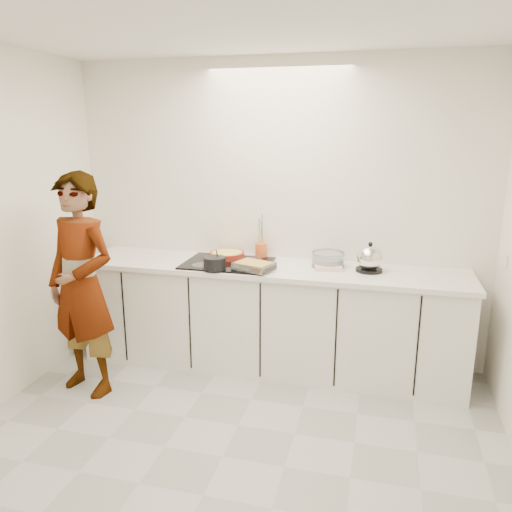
% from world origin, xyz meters
% --- Properties ---
extents(floor, '(3.60, 3.20, 0.00)m').
position_xyz_m(floor, '(0.00, 0.00, 0.00)').
color(floor, '#B7B7B4').
rests_on(floor, ground).
extents(ceiling, '(3.60, 3.20, 0.00)m').
position_xyz_m(ceiling, '(0.00, 0.00, 2.60)').
color(ceiling, white).
rests_on(ceiling, wall_back).
extents(wall_back, '(3.60, 0.00, 2.60)m').
position_xyz_m(wall_back, '(0.00, 1.60, 1.30)').
color(wall_back, white).
rests_on(wall_back, ground).
extents(wall_front, '(3.60, 0.00, 2.60)m').
position_xyz_m(wall_front, '(0.00, -1.60, 1.30)').
color(wall_front, white).
rests_on(wall_front, ground).
extents(base_cabinets, '(3.20, 0.58, 0.87)m').
position_xyz_m(base_cabinets, '(0.00, 1.28, 0.43)').
color(base_cabinets, white).
rests_on(base_cabinets, floor).
extents(countertop, '(3.24, 0.64, 0.04)m').
position_xyz_m(countertop, '(0.00, 1.28, 0.89)').
color(countertop, white).
rests_on(countertop, base_cabinets).
extents(hob, '(0.72, 0.54, 0.01)m').
position_xyz_m(hob, '(-0.35, 1.26, 0.92)').
color(hob, black).
rests_on(hob, countertop).
extents(tart_dish, '(0.36, 0.36, 0.05)m').
position_xyz_m(tart_dish, '(-0.40, 1.41, 0.95)').
color(tart_dish, '#9F2918').
rests_on(tart_dish, hob).
extents(saucepan, '(0.23, 0.23, 0.17)m').
position_xyz_m(saucepan, '(-0.39, 1.03, 0.97)').
color(saucepan, black).
rests_on(saucepan, hob).
extents(baking_dish, '(0.35, 0.30, 0.06)m').
position_xyz_m(baking_dish, '(-0.08, 1.11, 0.96)').
color(baking_dish, silver).
rests_on(baking_dish, hob).
extents(mixing_bowl, '(0.28, 0.28, 0.12)m').
position_xyz_m(mixing_bowl, '(0.48, 1.38, 0.97)').
color(mixing_bowl, silver).
rests_on(mixing_bowl, countertop).
extents(tea_towel, '(0.24, 0.19, 0.04)m').
position_xyz_m(tea_towel, '(0.49, 1.30, 0.93)').
color(tea_towel, white).
rests_on(tea_towel, countertop).
extents(kettle, '(0.23, 0.23, 0.24)m').
position_xyz_m(kettle, '(0.81, 1.33, 1.01)').
color(kettle, black).
rests_on(kettle, countertop).
extents(utensil_crock, '(0.13, 0.13, 0.13)m').
position_xyz_m(utensil_crock, '(-0.13, 1.53, 0.98)').
color(utensil_crock, orange).
rests_on(utensil_crock, countertop).
extents(cook, '(0.71, 0.56, 1.72)m').
position_xyz_m(cook, '(-1.29, 0.56, 0.86)').
color(cook, white).
rests_on(cook, floor).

